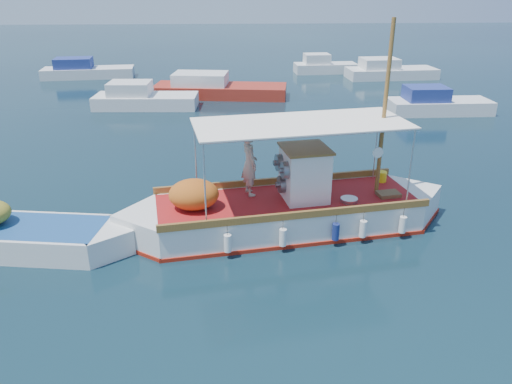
{
  "coord_description": "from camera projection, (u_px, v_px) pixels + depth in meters",
  "views": [
    {
      "loc": [
        -1.82,
        -14.09,
        7.47
      ],
      "look_at": [
        -1.06,
        0.0,
        1.42
      ],
      "focal_mm": 35.0,
      "sensor_mm": 36.0,
      "label": 1
    }
  ],
  "objects": [
    {
      "name": "dinghy",
      "position": [
        17.0,
        238.0,
        14.84
      ],
      "size": [
        7.03,
        2.71,
        1.73
      ],
      "rotation": [
        0.0,
        0.0,
        -0.14
      ],
      "color": "white",
      "rests_on": "ground"
    },
    {
      "name": "bg_boat_far_n",
      "position": [
        324.0,
        67.0,
        42.67
      ],
      "size": [
        5.34,
        2.28,
        1.8
      ],
      "rotation": [
        0.0,
        0.0,
        0.05
      ],
      "color": "silver",
      "rests_on": "ground"
    },
    {
      "name": "bg_boat_ne",
      "position": [
        436.0,
        105.0,
        29.88
      ],
      "size": [
        6.02,
        2.24,
        1.8
      ],
      "rotation": [
        0.0,
        0.0,
        0.01
      ],
      "color": "silver",
      "rests_on": "ground"
    },
    {
      "name": "ground",
      "position": [
        289.0,
        232.0,
        15.97
      ],
      "size": [
        160.0,
        160.0,
        0.0
      ],
      "primitive_type": "plane",
      "color": "black",
      "rests_on": "ground"
    },
    {
      "name": "bg_boat_n",
      "position": [
        216.0,
        89.0,
        34.06
      ],
      "size": [
        9.24,
        3.98,
        1.8
      ],
      "rotation": [
        0.0,
        0.0,
        -0.14
      ],
      "color": "#A3291B",
      "rests_on": "ground"
    },
    {
      "name": "bg_boat_far_w",
      "position": [
        86.0,
        72.0,
        40.58
      ],
      "size": [
        7.36,
        3.0,
        1.8
      ],
      "rotation": [
        0.0,
        0.0,
        0.1
      ],
      "color": "silver",
      "rests_on": "ground"
    },
    {
      "name": "fishing_caique",
      "position": [
        285.0,
        211.0,
        16.04
      ],
      "size": [
        10.79,
        4.18,
        6.67
      ],
      "rotation": [
        0.0,
        0.0,
        0.16
      ],
      "color": "white",
      "rests_on": "ground"
    },
    {
      "name": "bg_boat_e",
      "position": [
        389.0,
        72.0,
        40.37
      ],
      "size": [
        7.29,
        3.08,
        1.8
      ],
      "rotation": [
        0.0,
        0.0,
        0.07
      ],
      "color": "silver",
      "rests_on": "ground"
    },
    {
      "name": "bg_boat_nw",
      "position": [
        143.0,
        100.0,
        31.17
      ],
      "size": [
        6.44,
        2.72,
        1.8
      ],
      "rotation": [
        0.0,
        0.0,
        -0.05
      ],
      "color": "silver",
      "rests_on": "ground"
    }
  ]
}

